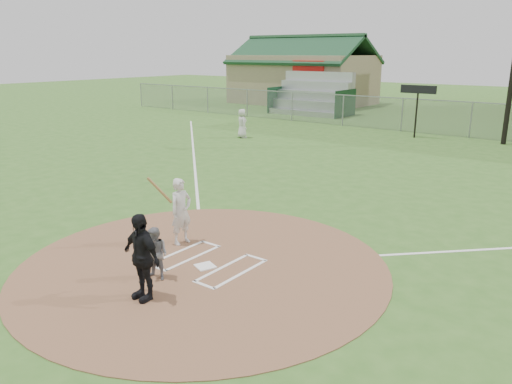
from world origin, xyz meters
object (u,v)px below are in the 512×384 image
Objects in this scene: batter_at_plate at (181,211)px; catcher at (156,254)px; umpire at (141,257)px; ondeck_player at (242,123)px; home_plate at (205,266)px.

catcher is at bearing -59.30° from batter_at_plate.
ondeck_player is (-10.45, 16.15, -0.09)m from umpire.
catcher is 0.71× the size of ondeck_player.
home_plate is 1.28m from catcher.
umpire is at bearing -59.37° from batter_at_plate.
catcher is at bearing -110.06° from home_plate.
umpire is (0.04, -1.82, 0.86)m from home_plate.
umpire is at bearing 154.40° from ondeck_player.
umpire reaches higher than home_plate.
ondeck_player is at bearing 123.33° from batter_at_plate.
ondeck_player is at bearing 126.00° from home_plate.
batter_at_plate reaches higher than ondeck_player.
umpire is 2.96m from batter_at_plate.
batter_at_plate is at bearing 154.81° from ondeck_player.
batter_at_plate reaches higher than umpire.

